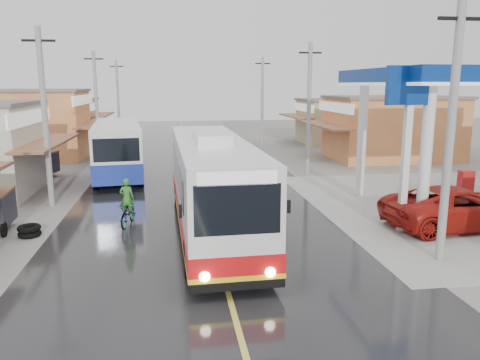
{
  "coord_description": "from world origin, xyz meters",
  "views": [
    {
      "loc": [
        -1.37,
        -13.12,
        5.53
      ],
      "look_at": [
        1.41,
        5.97,
        1.58
      ],
      "focal_mm": 35.0,
      "sensor_mm": 36.0,
      "label": 1
    }
  ],
  "objects_px": {
    "second_bus": "(118,148)",
    "jeepney": "(458,208)",
    "coach_bus": "(211,184)",
    "tricycle_far": "(43,163)",
    "tyre_stack": "(29,231)",
    "cyclist": "(128,210)"
  },
  "relations": [
    {
      "from": "second_bus",
      "to": "jeepney",
      "type": "xyz_separation_m",
      "value": [
        14.25,
        -12.6,
        -0.93
      ]
    },
    {
      "from": "second_bus",
      "to": "jeepney",
      "type": "distance_m",
      "value": 19.05
    },
    {
      "from": "second_bus",
      "to": "coach_bus",
      "type": "bearing_deg",
      "value": -73.69
    },
    {
      "from": "jeepney",
      "to": "tricycle_far",
      "type": "height_order",
      "value": "jeepney"
    },
    {
      "from": "coach_bus",
      "to": "tyre_stack",
      "type": "distance_m",
      "value": 6.96
    },
    {
      "from": "cyclist",
      "to": "tyre_stack",
      "type": "height_order",
      "value": "cyclist"
    },
    {
      "from": "second_bus",
      "to": "jeepney",
      "type": "bearing_deg",
      "value": -47.13
    },
    {
      "from": "tyre_stack",
      "to": "cyclist",
      "type": "bearing_deg",
      "value": 14.45
    },
    {
      "from": "jeepney",
      "to": "coach_bus",
      "type": "bearing_deg",
      "value": 79.83
    },
    {
      "from": "jeepney",
      "to": "tyre_stack",
      "type": "xyz_separation_m",
      "value": [
        -16.31,
        1.29,
        -0.6
      ]
    },
    {
      "from": "tricycle_far",
      "to": "tyre_stack",
      "type": "height_order",
      "value": "tricycle_far"
    },
    {
      "from": "jeepney",
      "to": "tyre_stack",
      "type": "height_order",
      "value": "jeepney"
    },
    {
      "from": "coach_bus",
      "to": "tricycle_far",
      "type": "bearing_deg",
      "value": 126.04
    },
    {
      "from": "tricycle_far",
      "to": "coach_bus",
      "type": "bearing_deg",
      "value": -40.92
    },
    {
      "from": "jeepney",
      "to": "tyre_stack",
      "type": "bearing_deg",
      "value": 81.0
    },
    {
      "from": "coach_bus",
      "to": "cyclist",
      "type": "height_order",
      "value": "coach_bus"
    },
    {
      "from": "coach_bus",
      "to": "cyclist",
      "type": "bearing_deg",
      "value": 157.68
    },
    {
      "from": "jeepney",
      "to": "second_bus",
      "type": "bearing_deg",
      "value": 44.05
    },
    {
      "from": "tricycle_far",
      "to": "tyre_stack",
      "type": "distance_m",
      "value": 11.88
    },
    {
      "from": "coach_bus",
      "to": "tyre_stack",
      "type": "bearing_deg",
      "value": 175.76
    },
    {
      "from": "jeepney",
      "to": "cyclist",
      "type": "distance_m",
      "value": 12.99
    },
    {
      "from": "coach_bus",
      "to": "second_bus",
      "type": "relative_size",
      "value": 1.23
    }
  ]
}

